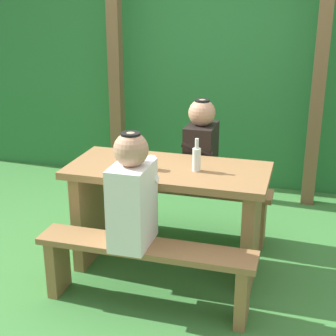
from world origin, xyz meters
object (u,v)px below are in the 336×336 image
Objects in this scene: bench_near at (145,262)px; drinking_glass at (151,163)px; person_white_shirt at (132,194)px; bottle_left at (197,159)px; bench_far at (185,200)px; picnic_table at (168,201)px; person_black_coat at (201,148)px.

bench_near is 14.78× the size of drinking_glass.
person_white_shirt reaches higher than drinking_glass.
person_white_shirt is 3.15× the size of bottle_left.
picnic_table is at bearing -90.00° from bench_far.
bottle_left is (0.21, -0.02, 0.34)m from picnic_table.
drinking_glass is 0.41× the size of bottle_left.
picnic_table is 6.13× the size of bottle_left.
bench_far is at bearing 90.00° from bench_near.
bench_near is (0.00, -0.52, -0.21)m from picnic_table.
picnic_table is at bearing 38.75° from drinking_glass.
bottle_left is (0.09, -0.54, 0.09)m from person_black_coat.
picnic_table is 1.00× the size of bench_near.
person_black_coat reaches higher than bottle_left.
bottle_left is (0.21, 0.50, 0.55)m from bench_near.
picnic_table is at bearing -103.16° from person_black_coat.
bench_near is 0.46m from person_white_shirt.
bench_far is 1.95× the size of person_black_coat.
picnic_table is 0.58m from person_white_shirt.
picnic_table is 0.56m from bench_near.
bench_far is 0.47m from person_black_coat.
drinking_glass is (-0.10, -0.60, 0.51)m from bench_far.
bench_near is at bearing -112.44° from bottle_left.
person_white_shirt is at bearing -94.18° from bench_far.
bench_near is 0.68m from drinking_glass.
drinking_glass is (-0.10, 0.44, 0.51)m from bench_near.
drinking_glass is (-0.22, -0.60, 0.05)m from person_black_coat.
bottle_left is at bearing 60.38° from person_white_shirt.
person_black_coat is at bearing 79.23° from person_white_shirt.
picnic_table reaches higher than bench_far.
bench_near is 1.00× the size of bench_far.
drinking_glass reaches higher than bench_near.
bench_near is at bearing -90.00° from bench_far.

